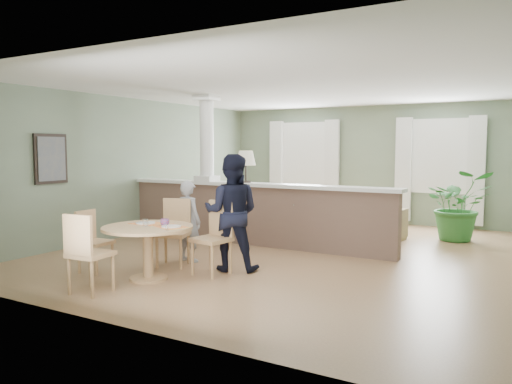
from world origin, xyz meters
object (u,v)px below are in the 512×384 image
Objects in this scene: sofa at (326,214)px; chair_near at (86,250)px; dining_table at (148,237)px; chair_far_boy at (175,229)px; child_person at (189,221)px; houseplant at (459,205)px; chair_side at (92,238)px; chair_far_man at (215,234)px; man_person at (232,213)px.

chair_near reaches higher than sofa.
sofa is at bearing 79.58° from dining_table.
chair_far_boy is 0.29m from child_person.
sofa is at bearing 53.50° from chair_far_boy.
houseplant reaches higher than dining_table.
chair_far_boy is at bearing -128.90° from houseplant.
chair_side is (-0.73, -0.91, -0.06)m from chair_far_boy.
man_person reaches higher than chair_far_man.
houseplant is at bearing -121.79° from child_person.
houseplant reaches higher than chair_far_man.
chair_far_boy is (-3.35, -4.16, -0.12)m from houseplant.
child_person is (-0.20, 1.11, 0.05)m from dining_table.
chair_far_boy is (-1.02, -3.40, 0.11)m from sofa.
chair_side reaches higher than sofa.
chair_side is at bearing -128.90° from houseplant.
man_person is (0.09, 0.28, 0.27)m from chair_far_man.
chair_far_man is (-2.54, -4.29, -0.11)m from houseplant.
chair_far_man is 0.87m from child_person.
chair_far_man is (0.57, 0.70, -0.01)m from dining_table.
chair_far_boy is (-0.24, 0.83, -0.03)m from dining_table.
sofa is at bearing -161.95° from houseplant.
chair_side is 0.70× the size of child_person.
man_person is at bearing -86.84° from sofa.
chair_side is 1.43m from child_person.
chair_near is (-0.18, -0.87, -0.03)m from dining_table.
chair_near reaches higher than dining_table.
chair_far_man is at bearing -67.39° from chair_side.
child_person is at bearing 60.61° from chair_far_boy.
houseplant is 0.80× the size of man_person.
chair_far_boy is 0.83m from chair_far_man.
houseplant reaches higher than chair_near.
dining_table is at bearing -106.51° from chair_near.
chair_near is (-0.76, -1.58, -0.02)m from chair_far_man.
houseplant is at bearing 58.06° from dining_table.
houseplant is 1.53× the size of chair_side.
dining_table is 0.95× the size of child_person.
houseplant is at bearing -124.10° from chair_near.
houseplant is at bearing 23.26° from sofa.
child_person is at bearing 160.19° from chair_far_man.
chair_far_boy reaches higher than dining_table.
chair_far_man is at bearing 51.05° from man_person.
chair_far_boy is at bearing -43.02° from chair_side.
child_person is at bearing -102.15° from sofa.
chair_far_boy reaches higher than chair_near.
sofa is at bearing -26.26° from chair_side.
child_person is at bearing 100.03° from dining_table.
dining_table is at bearing -121.11° from chair_far_man.
sofa is 2.98× the size of chair_far_boy.
houseplant is 1.12× the size of dining_table.
sofa is 3.27m from child_person.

